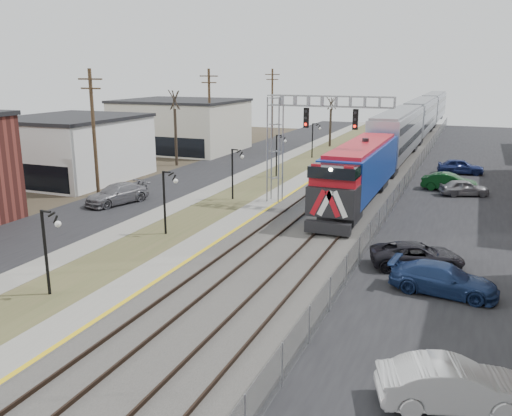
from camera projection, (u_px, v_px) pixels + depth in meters
The scene contains 23 objects.
street_west at pixel (191, 177), 51.49m from camera, with size 7.00×120.00×0.04m, color black.
sidewalk at pixel (235, 180), 49.84m from camera, with size 2.00×120.00×0.08m, color gray.
grass_median at pixel (265, 182), 48.75m from camera, with size 4.00×120.00×0.06m, color #464E29.
platform at pixel (297, 184), 47.64m from camera, with size 2.00×120.00×0.24m, color gray.
ballast_bed at pixel (353, 189), 45.83m from camera, with size 8.00×120.00×0.20m, color #595651.
parking_lot at pixel (508, 202), 41.48m from camera, with size 16.00×120.00×0.04m, color black.
platform_edge at pixel (306, 183), 47.29m from camera, with size 0.24×120.00×0.01m, color gold.
track_near at pixel (330, 185), 46.51m from camera, with size 1.58×120.00×0.15m.
track_far at pixel (371, 188), 45.24m from camera, with size 1.58×120.00×0.15m.
train at pixel (414, 124), 71.79m from camera, with size 3.00×85.85×5.33m.
signal_gantry at pixel (297, 131), 39.18m from camera, with size 9.00×1.07×8.15m.
lampposts at pixel (167, 202), 33.26m from camera, with size 0.14×62.14×4.00m.
utility_poles at pixel (94, 134), 42.36m from camera, with size 0.28×80.28×10.00m.
fence at pixel (404, 185), 44.12m from camera, with size 0.04×120.00×1.60m, color gray.
buildings_west at pixel (25, 156), 44.51m from camera, with size 14.00×67.00×7.00m.
bare_trees at pixel (199, 143), 54.76m from camera, with size 12.30×42.30×5.95m.
car_lot_b at pixel (453, 386), 16.19m from camera, with size 1.55×4.46×1.47m, color #BCBCBC.
car_lot_c at pixel (417, 256), 27.66m from camera, with size 2.16×4.68×1.30m, color black.
car_lot_d at pixel (443, 280), 24.47m from camera, with size 1.94×4.77×1.39m, color navy.
car_lot_e at pixel (464, 188), 43.53m from camera, with size 1.54×3.83×1.30m, color gray.
car_lot_f at pixel (449, 183), 45.31m from camera, with size 1.54×4.42×1.45m, color #0B3814.
car_street_b at pixel (117, 194), 40.94m from camera, with size 2.09×5.14×1.49m, color slate.
car_lot_g at pixel (461, 167), 52.57m from camera, with size 1.74×4.32×1.47m, color navy.
Camera 1 is at (13.22, -9.59, 9.93)m, focal length 38.00 mm.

